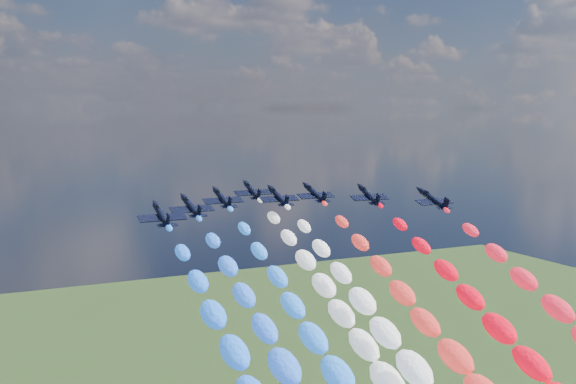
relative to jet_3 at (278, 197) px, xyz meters
name	(u,v)px	position (x,y,z in m)	size (l,w,h in m)	color
jet_0	(162,215)	(-33.08, -16.84, 0.00)	(9.39, 12.60, 2.78)	black
jet_1	(191,207)	(-24.10, -7.89, 0.00)	(9.39, 12.60, 2.78)	black
jet_2	(222,198)	(-13.04, 2.83, 0.00)	(9.39, 12.60, 2.78)	black
jet_3	(278,197)	(0.00, 0.00, 0.00)	(9.39, 12.60, 2.78)	black
jet_4	(252,191)	(-0.68, 14.32, 0.00)	(9.39, 12.60, 2.78)	black
trail_4	(376,374)	(-0.68, -44.08, -28.36)	(6.86, 113.66, 59.87)	white
jet_5	(315,193)	(10.75, 1.99, 0.00)	(9.39, 12.60, 2.78)	black
jet_6	(369,195)	(20.69, -6.95, 0.00)	(9.39, 12.60, 2.78)	black
jet_7	(433,199)	(29.77, -19.99, 0.00)	(9.39, 12.60, 2.78)	black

